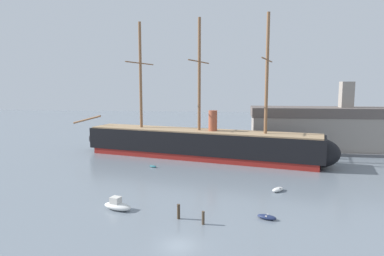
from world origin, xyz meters
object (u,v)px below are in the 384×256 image
object	(u,v)px
dinghy_foreground_right	(267,217)
tall_ship	(199,143)
motorboat_distant_centre	(219,147)
dockside_warehouse_right	(322,130)
motorboat_far_left	(109,148)
mooring_piling_left_pair	(203,218)
dinghy_alongside_bow	(153,166)
dinghy_mid_right	(278,189)
motorboat_foreground_left	(117,205)
mooring_piling_nearest	(179,212)
dinghy_alongside_stern	(285,168)

from	to	relation	value
dinghy_foreground_right	tall_ship	bearing A→B (deg)	109.30
motorboat_distant_centre	dockside_warehouse_right	size ratio (longest dim) A/B	0.08
motorboat_far_left	motorboat_distant_centre	bearing A→B (deg)	14.41
tall_ship	dockside_warehouse_right	bearing A→B (deg)	20.29
motorboat_distant_centre	mooring_piling_left_pair	size ratio (longest dim) A/B	1.74
dinghy_foreground_right	dockside_warehouse_right	xyz separation A→B (m)	(19.52, 50.55, 5.96)
dinghy_alongside_bow	motorboat_distant_centre	distance (m)	28.96
dockside_warehouse_right	dinghy_mid_right	bearing A→B (deg)	-113.56
tall_ship	motorboat_distant_centre	distance (m)	15.41
motorboat_distant_centre	dinghy_foreground_right	bearing A→B (deg)	-80.22
motorboat_distant_centre	mooring_piling_left_pair	world-z (taller)	mooring_piling_left_pair
dockside_warehouse_right	motorboat_distant_centre	bearing A→B (deg)	175.56
dinghy_foreground_right	dinghy_mid_right	xyz separation A→B (m)	(3.09, 12.88, 0.03)
motorboat_foreground_left	mooring_piling_nearest	size ratio (longest dim) A/B	2.39
motorboat_foreground_left	motorboat_far_left	world-z (taller)	motorboat_foreground_left
dinghy_alongside_stern	motorboat_far_left	xyz separation A→B (m)	(-46.53, 15.20, 0.42)
mooring_piling_nearest	mooring_piling_left_pair	size ratio (longest dim) A/B	1.15
tall_ship	dinghy_alongside_stern	xyz separation A→B (m)	(20.22, -8.68, -3.58)
dinghy_mid_right	mooring_piling_nearest	bearing A→B (deg)	-137.00
motorboat_distant_centre	dockside_warehouse_right	distance (m)	29.29
motorboat_foreground_left	dinghy_alongside_stern	bearing A→B (deg)	45.20
mooring_piling_nearest	motorboat_far_left	bearing A→B (deg)	120.82
dinghy_foreground_right	motorboat_distant_centre	bearing A→B (deg)	99.78
dinghy_foreground_right	dockside_warehouse_right	world-z (taller)	dockside_warehouse_right
dinghy_mid_right	mooring_piling_left_pair	distance (m)	19.59
dinghy_alongside_bow	mooring_piling_left_pair	distance (m)	33.24
motorboat_foreground_left	dinghy_foreground_right	world-z (taller)	motorboat_foreground_left
tall_ship	mooring_piling_left_pair	size ratio (longest dim) A/B	39.30
dinghy_foreground_right	mooring_piling_nearest	xyz separation A→B (m)	(-12.16, -1.35, 0.72)
dinghy_alongside_bow	tall_ship	bearing A→B (deg)	50.01
dinghy_foreground_right	motorboat_foreground_left	bearing A→B (deg)	177.61
dinghy_alongside_bow	mooring_piling_nearest	world-z (taller)	mooring_piling_nearest
tall_ship	motorboat_far_left	bearing A→B (deg)	166.08
dinghy_mid_right	dinghy_foreground_right	bearing A→B (deg)	-103.51
mooring_piling_nearest	dinghy_foreground_right	bearing A→B (deg)	6.33
dinghy_foreground_right	motorboat_far_left	bearing A→B (deg)	131.53
mooring_piling_nearest	mooring_piling_left_pair	xyz separation A→B (m)	(3.56, -1.47, -0.14)
dinghy_mid_right	dinghy_alongside_bow	xyz separation A→B (m)	(-25.86, 14.36, -0.12)
motorboat_far_left	dockside_warehouse_right	size ratio (longest dim) A/B	0.11
dinghy_foreground_right	dockside_warehouse_right	size ratio (longest dim) A/B	0.07
motorboat_far_left	mooring_piling_left_pair	xyz separation A→B (m)	(31.15, -47.71, 0.27)
dinghy_alongside_stern	dockside_warehouse_right	size ratio (longest dim) A/B	0.05
dinghy_alongside_stern	mooring_piling_left_pair	distance (m)	35.97
tall_ship	dinghy_alongside_bow	distance (m)	14.95
dinghy_mid_right	dinghy_alongside_stern	bearing A→B (deg)	77.62
dinghy_alongside_bow	mooring_piling_nearest	xyz separation A→B (m)	(10.60, -28.59, 0.82)
dinghy_mid_right	dockside_warehouse_right	xyz separation A→B (m)	(16.42, 37.67, 5.93)
motorboat_foreground_left	dinghy_alongside_stern	size ratio (longest dim) A/B	2.58
dinghy_mid_right	mooring_piling_left_pair	world-z (taller)	mooring_piling_left_pair
dinghy_foreground_right	mooring_piling_nearest	size ratio (longest dim) A/B	1.40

